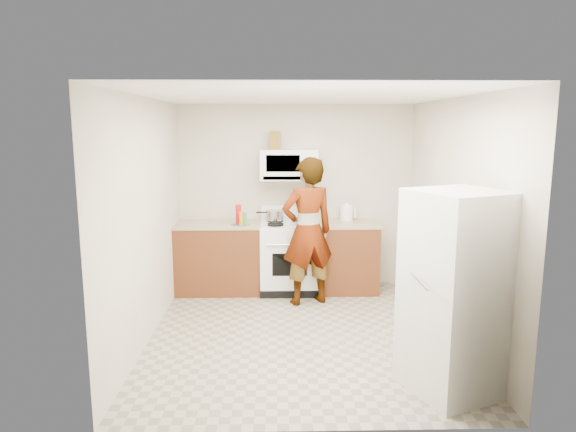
{
  "coord_description": "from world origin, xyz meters",
  "views": [
    {
      "loc": [
        -0.27,
        -5.22,
        2.2
      ],
      "look_at": [
        -0.13,
        0.55,
        1.19
      ],
      "focal_mm": 32.0,
      "sensor_mm": 36.0,
      "label": 1
    }
  ],
  "objects_px": {
    "microwave": "(289,165)",
    "person": "(308,231)",
    "fridge": "(456,293)",
    "kettle": "(347,213)",
    "saucepan": "(275,215)",
    "gas_range": "(289,256)"
  },
  "relations": [
    {
      "from": "gas_range",
      "to": "kettle",
      "type": "xyz_separation_m",
      "value": [
        0.79,
        0.19,
        0.55
      ]
    },
    {
      "from": "gas_range",
      "to": "microwave",
      "type": "bearing_deg",
      "value": 90.0
    },
    {
      "from": "person",
      "to": "fridge",
      "type": "distance_m",
      "value": 2.44
    },
    {
      "from": "fridge",
      "to": "kettle",
      "type": "relative_size",
      "value": 8.38
    },
    {
      "from": "microwave",
      "to": "kettle",
      "type": "relative_size",
      "value": 3.75
    },
    {
      "from": "gas_range",
      "to": "person",
      "type": "height_order",
      "value": "person"
    },
    {
      "from": "microwave",
      "to": "saucepan",
      "type": "xyz_separation_m",
      "value": [
        -0.19,
        -0.01,
        -0.68
      ]
    },
    {
      "from": "kettle",
      "to": "fridge",
      "type": "bearing_deg",
      "value": -101.28
    },
    {
      "from": "microwave",
      "to": "saucepan",
      "type": "bearing_deg",
      "value": -176.96
    },
    {
      "from": "saucepan",
      "to": "person",
      "type": "bearing_deg",
      "value": -56.82
    },
    {
      "from": "saucepan",
      "to": "gas_range",
      "type": "bearing_deg",
      "value": -32.39
    },
    {
      "from": "fridge",
      "to": "person",
      "type": "bearing_deg",
      "value": 93.56
    },
    {
      "from": "gas_range",
      "to": "kettle",
      "type": "distance_m",
      "value": 0.98
    },
    {
      "from": "person",
      "to": "saucepan",
      "type": "bearing_deg",
      "value": -76.61
    },
    {
      "from": "kettle",
      "to": "saucepan",
      "type": "xyz_separation_m",
      "value": [
        -0.98,
        -0.07,
        -0.02
      ]
    },
    {
      "from": "gas_range",
      "to": "person",
      "type": "xyz_separation_m",
      "value": [
        0.22,
        -0.5,
        0.44
      ]
    },
    {
      "from": "gas_range",
      "to": "fridge",
      "type": "bearing_deg",
      "value": -63.94
    },
    {
      "from": "kettle",
      "to": "gas_range",
      "type": "bearing_deg",
      "value": 171.91
    },
    {
      "from": "gas_range",
      "to": "kettle",
      "type": "relative_size",
      "value": 5.57
    },
    {
      "from": "fridge",
      "to": "kettle",
      "type": "distance_m",
      "value": 2.92
    },
    {
      "from": "person",
      "to": "kettle",
      "type": "xyz_separation_m",
      "value": [
        0.58,
        0.69,
        0.12
      ]
    },
    {
      "from": "microwave",
      "to": "person",
      "type": "xyz_separation_m",
      "value": [
        0.22,
        -0.63,
        -0.78
      ]
    }
  ]
}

